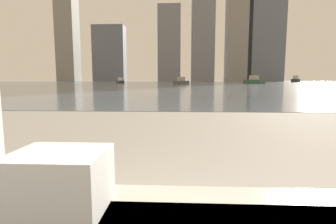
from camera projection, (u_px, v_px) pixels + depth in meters
The scene contains 11 objects.
towel_stack at pixel (60, 181), 0.70m from camera, with size 0.24×0.20×0.16m.
harbor_water at pixel (181, 83), 61.33m from camera, with size 180.00×110.00×0.01m.
harbor_boat_0 at pixel (120, 81), 58.38m from camera, with size 2.50×3.50×1.25m.
harbor_boat_1 at pixel (254, 81), 52.73m from camera, with size 3.66×4.52×1.65m.
harbor_boat_2 at pixel (181, 82), 44.55m from camera, with size 2.82×3.52×1.28m.
harbor_boat_3 at pixel (296, 80), 81.88m from camera, with size 4.53×5.76×2.09m.
skyline_tower_0 at pixel (67, 21), 116.04m from camera, with size 8.12×8.56×53.61m.
skyline_tower_1 at pixel (110, 54), 116.91m from camera, with size 13.85×7.09×24.38m.
skyline_tower_2 at pixel (170, 45), 115.12m from camera, with size 9.55×13.86×31.70m.
skyline_tower_3 at pixel (203, 41), 114.19m from camera, with size 9.39×12.60×35.23m.
skyline_tower_5 at pixel (266, 13), 111.47m from camera, with size 13.65×11.16×57.72m.
Camera 1 is at (0.11, 0.23, 0.84)m, focal length 28.00 mm.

